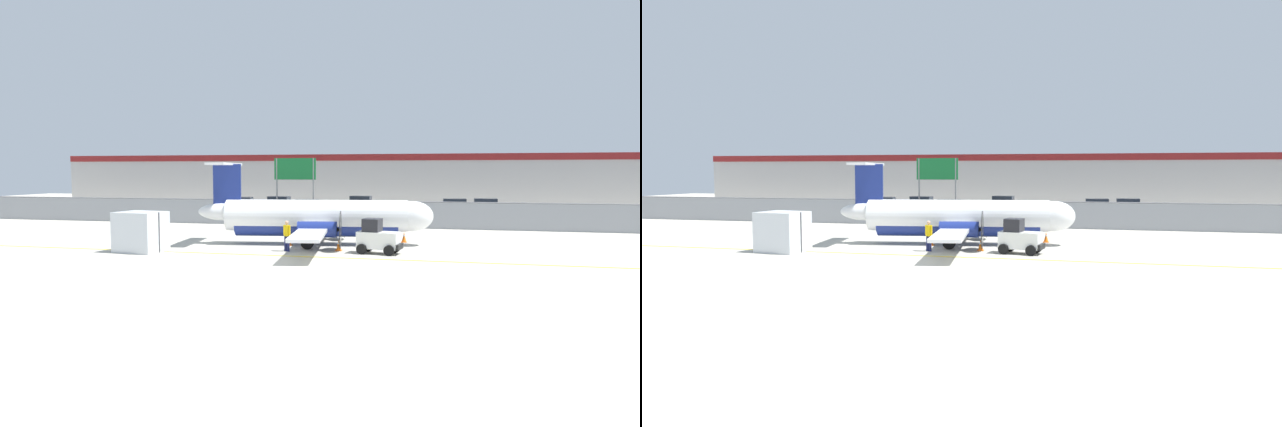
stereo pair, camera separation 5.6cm
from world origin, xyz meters
TOP-DOWN VIEW (x-y plane):
  - ground_plane at (0.00, 2.00)m, footprint 140.00×140.00m
  - perimeter_fence at (0.00, 18.00)m, footprint 98.00×0.10m
  - parking_lot_strip at (0.00, 29.50)m, footprint 98.00×17.00m
  - background_building at (0.00, 47.99)m, footprint 91.00×8.10m
  - commuter_airplane at (-0.55, 6.97)m, footprint 14.29×16.06m
  - baggage_tug at (3.31, 3.98)m, footprint 2.47×1.68m
  - ground_crew_worker at (-1.67, 3.70)m, footprint 0.52×0.46m
  - cargo_container at (-9.45, 1.71)m, footprint 2.63×2.28m
  - traffic_cone_near_left at (4.29, 9.15)m, footprint 0.36×0.36m
  - traffic_cone_near_right at (1.07, 4.58)m, footprint 0.36×0.36m
  - traffic_cone_far_left at (-2.25, 6.06)m, footprint 0.36×0.36m
  - parked_car_0 at (-14.48, 29.58)m, footprint 4.39×2.44m
  - parked_car_1 at (-11.00, 32.27)m, footprint 4.20×2.01m
  - parked_car_2 at (-6.56, 25.95)m, footprint 4.28×2.17m
  - parked_car_3 at (-2.57, 35.18)m, footprint 4.26×2.12m
  - parked_car_4 at (1.44, 25.94)m, footprint 4.36×2.35m
  - parked_car_5 at (7.17, 31.28)m, footprint 4.30×2.21m
  - parked_car_6 at (10.16, 32.36)m, footprint 4.22×2.04m
  - parked_car_7 at (13.80, 24.12)m, footprint 4.32×2.26m
  - highway_sign at (-5.79, 19.84)m, footprint 3.60×0.14m

SIDE VIEW (x-z plane):
  - ground_plane at x=0.00m, z-range 0.00..0.01m
  - parking_lot_strip at x=0.00m, z-range 0.00..0.12m
  - traffic_cone_near_left at x=4.29m, z-range -0.01..0.63m
  - traffic_cone_near_right at x=1.07m, z-range -0.01..0.63m
  - traffic_cone_far_left at x=-2.25m, z-range -0.01..0.63m
  - baggage_tug at x=3.31m, z-range -0.08..1.80m
  - parked_car_0 at x=-14.48m, z-range 0.10..1.68m
  - parked_car_1 at x=-11.00m, z-range 0.10..1.68m
  - parked_car_2 at x=-6.56m, z-range 0.10..1.68m
  - parked_car_3 at x=-2.57m, z-range 0.10..1.68m
  - parked_car_4 at x=1.44m, z-range 0.10..1.68m
  - parked_car_5 at x=7.17m, z-range 0.10..1.68m
  - parked_car_6 at x=10.16m, z-range 0.10..1.68m
  - parked_car_7 at x=13.80m, z-range 0.10..1.68m
  - ground_crew_worker at x=-1.67m, z-range 0.10..1.80m
  - cargo_container at x=-9.45m, z-range 0.00..2.20m
  - perimeter_fence at x=0.00m, z-range 0.07..2.17m
  - commuter_airplane at x=-0.55m, z-range -0.86..4.06m
  - background_building at x=0.00m, z-range 0.01..6.51m
  - highway_sign at x=-5.79m, z-range 1.39..6.89m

